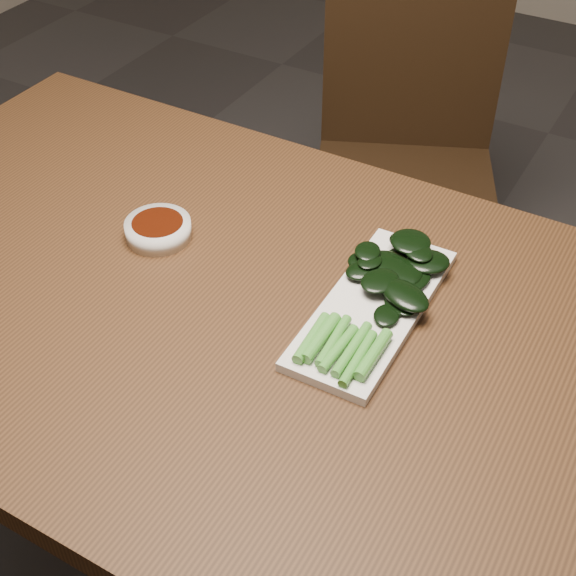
% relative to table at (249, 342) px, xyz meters
% --- Properties ---
extents(table, '(1.40, 0.80, 0.75)m').
position_rel_table_xyz_m(table, '(0.00, 0.00, 0.00)').
color(table, '#3F2412').
rests_on(table, ground).
extents(chair_far, '(0.54, 0.54, 0.89)m').
position_rel_table_xyz_m(chair_far, '(-0.12, 0.87, -0.19)').
color(chair_far, black).
rests_on(chair_far, ground).
extents(sauce_bowl, '(0.10, 0.10, 0.03)m').
position_rel_table_xyz_m(sauce_bowl, '(-0.20, 0.06, 0.09)').
color(sauce_bowl, silver).
rests_on(sauce_bowl, table).
extents(serving_plate, '(0.13, 0.32, 0.01)m').
position_rel_table_xyz_m(serving_plate, '(0.15, 0.07, 0.08)').
color(serving_plate, silver).
rests_on(serving_plate, table).
extents(gai_lan, '(0.15, 0.32, 0.03)m').
position_rel_table_xyz_m(gai_lan, '(0.16, 0.11, 0.10)').
color(gai_lan, '#4B9A35').
rests_on(gai_lan, serving_plate).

